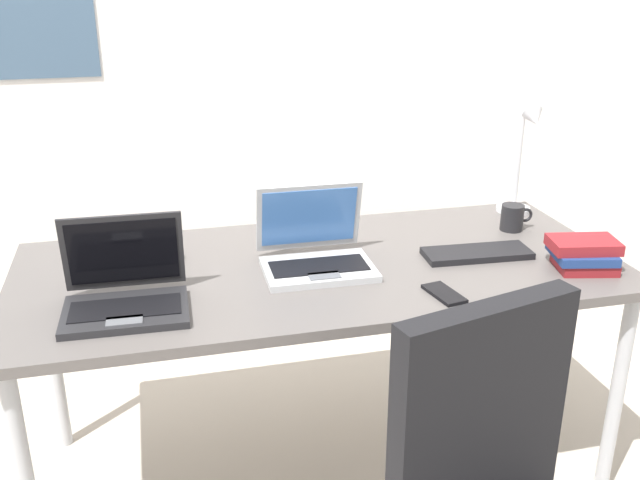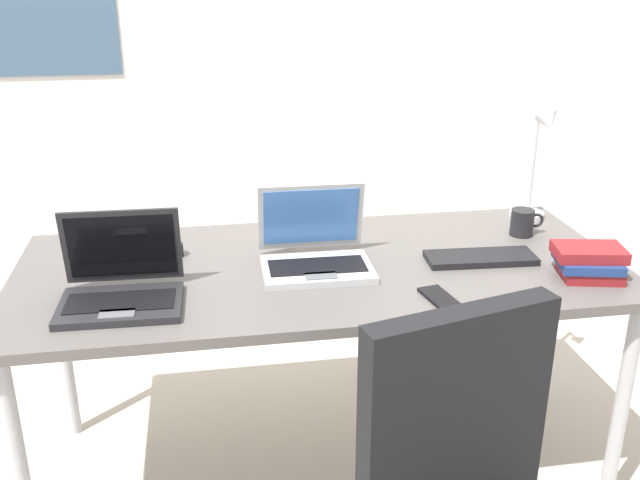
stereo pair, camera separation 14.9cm
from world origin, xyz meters
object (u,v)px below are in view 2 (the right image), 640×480
object	(u,v)px
desk_lamp	(537,165)
headphones	(148,253)
computer_mouse	(286,234)
coffee_mug	(523,222)
cell_phone	(439,298)
book_stack	(589,262)
external_keyboard	(481,258)
laptop_back_left	(315,252)
laptop_mid_desk	(121,286)

from	to	relation	value
desk_lamp	headphones	xyz separation A→B (m)	(-1.31, -0.13, -0.18)
computer_mouse	coffee_mug	bearing A→B (deg)	-12.84
headphones	coffee_mug	xyz separation A→B (m)	(1.21, -0.01, 0.03)
desk_lamp	computer_mouse	bearing A→B (deg)	-176.74
cell_phone	coffee_mug	distance (m)	0.60
computer_mouse	coffee_mug	world-z (taller)	coffee_mug
book_stack	headphones	bearing A→B (deg)	164.31
cell_phone	book_stack	world-z (taller)	book_stack
external_keyboard	cell_phone	size ratio (longest dim) A/B	2.43
laptop_back_left	headphones	size ratio (longest dim) A/B	1.52
external_keyboard	book_stack	distance (m)	0.31
computer_mouse	book_stack	distance (m)	0.93
external_keyboard	book_stack	size ratio (longest dim) A/B	1.55
external_keyboard	book_stack	xyz separation A→B (m)	(0.26, -0.16, 0.04)
laptop_mid_desk	book_stack	xyz separation A→B (m)	(1.31, -0.05, -0.00)
laptop_mid_desk	computer_mouse	bearing A→B (deg)	38.28
desk_lamp	coffee_mug	distance (m)	0.23
external_keyboard	cell_phone	bearing A→B (deg)	-128.35
computer_mouse	book_stack	xyz separation A→B (m)	(0.82, -0.44, 0.03)
cell_phone	laptop_mid_desk	bearing A→B (deg)	160.88
coffee_mug	cell_phone	bearing A→B (deg)	-135.25
cell_phone	computer_mouse	bearing A→B (deg)	113.78
desk_lamp	laptop_back_left	distance (m)	0.88
computer_mouse	cell_phone	world-z (taller)	computer_mouse
external_keyboard	cell_phone	distance (m)	0.31
laptop_back_left	cell_phone	xyz separation A→B (m)	(0.29, -0.27, -0.04)
cell_phone	headphones	xyz separation A→B (m)	(-0.79, 0.43, 0.01)
laptop_back_left	headphones	world-z (taller)	laptop_back_left
cell_phone	headphones	size ratio (longest dim) A/B	0.64
laptop_mid_desk	cell_phone	size ratio (longest dim) A/B	2.39
laptop_back_left	book_stack	distance (m)	0.79
coffee_mug	laptop_mid_desk	bearing A→B (deg)	-166.83
headphones	book_stack	distance (m)	1.31
laptop_back_left	laptop_mid_desk	size ratio (longest dim) A/B	1.00
book_stack	cell_phone	bearing A→B (deg)	-171.03
laptop_back_left	headphones	xyz separation A→B (m)	(-0.49, 0.16, -0.03)
laptop_mid_desk	headphones	bearing A→B (deg)	80.32
book_stack	coffee_mug	distance (m)	0.35
headphones	book_stack	size ratio (longest dim) A/B	1.00
laptop_mid_desk	external_keyboard	bearing A→B (deg)	5.91
laptop_mid_desk	cell_phone	xyz separation A→B (m)	(0.84, -0.13, -0.04)
external_keyboard	computer_mouse	distance (m)	0.62
computer_mouse	book_stack	bearing A→B (deg)	-34.28
computer_mouse	headphones	bearing A→B (deg)	-175.29
cell_phone	book_stack	distance (m)	0.48
computer_mouse	desk_lamp	bearing A→B (deg)	-2.93
desk_lamp	laptop_back_left	world-z (taller)	desk_lamp
headphones	book_stack	xyz separation A→B (m)	(1.26, -0.35, 0.03)
external_keyboard	book_stack	bearing A→B (deg)	-28.14
cell_phone	desk_lamp	bearing A→B (deg)	36.43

